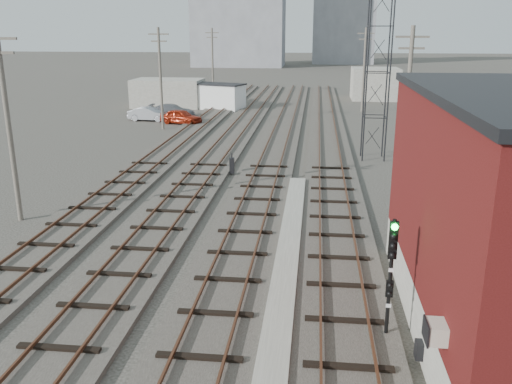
# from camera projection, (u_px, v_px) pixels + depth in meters

# --- Properties ---
(ground) EXTENTS (320.00, 320.00, 0.00)m
(ground) POSITION_uv_depth(u_px,v_px,m) (303.00, 109.00, 62.77)
(ground) COLOR #282621
(ground) RESTS_ON ground
(track_right) EXTENTS (3.20, 90.00, 0.39)m
(track_right) POSITION_uv_depth(u_px,v_px,m) (328.00, 145.00, 42.49)
(track_right) COLOR #332D28
(track_right) RESTS_ON ground
(track_mid_right) EXTENTS (3.20, 90.00, 0.39)m
(track_mid_right) POSITION_uv_depth(u_px,v_px,m) (278.00, 144.00, 42.91)
(track_mid_right) COLOR #332D28
(track_mid_right) RESTS_ON ground
(track_mid_left) EXTENTS (3.20, 90.00, 0.39)m
(track_mid_left) POSITION_uv_depth(u_px,v_px,m) (228.00, 143.00, 43.33)
(track_mid_left) COLOR #332D28
(track_mid_left) RESTS_ON ground
(track_left) EXTENTS (3.20, 90.00, 0.39)m
(track_left) POSITION_uv_depth(u_px,v_px,m) (179.00, 141.00, 43.75)
(track_left) COLOR #332D28
(track_left) RESTS_ON ground
(platform_curb) EXTENTS (0.90, 28.00, 0.26)m
(platform_curb) POSITION_uv_depth(u_px,v_px,m) (283.00, 288.00, 18.89)
(platform_curb) COLOR gray
(platform_curb) RESTS_ON ground
(lattice_tower) EXTENTS (1.60, 1.60, 15.00)m
(lattice_tower) POSITION_uv_depth(u_px,v_px,m) (379.00, 49.00, 36.24)
(lattice_tower) COLOR black
(lattice_tower) RESTS_ON ground
(utility_pole_left_a) EXTENTS (1.80, 0.24, 9.00)m
(utility_pole_left_a) POSITION_uv_depth(u_px,v_px,m) (8.00, 121.00, 24.63)
(utility_pole_left_a) COLOR #595147
(utility_pole_left_a) RESTS_ON ground
(utility_pole_left_b) EXTENTS (1.80, 0.24, 9.00)m
(utility_pole_left_b) POSITION_uv_depth(u_px,v_px,m) (161.00, 76.00, 48.43)
(utility_pole_left_b) COLOR #595147
(utility_pole_left_b) RESTS_ON ground
(utility_pole_left_c) EXTENTS (1.80, 0.24, 9.00)m
(utility_pole_left_c) POSITION_uv_depth(u_px,v_px,m) (213.00, 61.00, 72.23)
(utility_pole_left_c) COLOR #595147
(utility_pole_left_c) RESTS_ON ground
(utility_pole_right_a) EXTENTS (1.80, 0.24, 9.00)m
(utility_pole_right_a) POSITION_uv_depth(u_px,v_px,m) (407.00, 104.00, 30.25)
(utility_pole_right_a) COLOR #595147
(utility_pole_right_a) RESTS_ON ground
(utility_pole_right_b) EXTENTS (1.80, 0.24, 9.00)m
(utility_pole_right_b) POSITION_uv_depth(u_px,v_px,m) (364.00, 68.00, 58.81)
(utility_pole_right_b) COLOR #595147
(utility_pole_right_b) RESTS_ON ground
(apartment_left) EXTENTS (22.00, 14.00, 30.00)m
(apartment_left) POSITION_uv_depth(u_px,v_px,m) (239.00, 3.00, 131.76)
(apartment_left) COLOR gray
(apartment_left) RESTS_ON ground
(apartment_right) EXTENTS (16.00, 12.00, 26.00)m
(apartment_right) POSITION_uv_depth(u_px,v_px,m) (344.00, 13.00, 143.87)
(apartment_right) COLOR gray
(apartment_right) RESTS_ON ground
(shed_left) EXTENTS (8.00, 5.00, 3.20)m
(shed_left) POSITION_uv_depth(u_px,v_px,m) (168.00, 93.00, 64.00)
(shed_left) COLOR gray
(shed_left) RESTS_ON ground
(shed_right) EXTENTS (6.00, 6.00, 4.00)m
(shed_right) POSITION_uv_depth(u_px,v_px,m) (375.00, 84.00, 70.77)
(shed_right) COLOR gray
(shed_right) RESTS_ON ground
(signal_mast) EXTENTS (0.40, 0.40, 3.74)m
(signal_mast) POSITION_uv_depth(u_px,v_px,m) (391.00, 272.00, 15.37)
(signal_mast) COLOR gray
(signal_mast) RESTS_ON ground
(switch_stand) EXTENTS (0.31, 0.31, 1.27)m
(switch_stand) POSITION_uv_depth(u_px,v_px,m) (232.00, 165.00, 33.98)
(switch_stand) COLOR black
(switch_stand) RESTS_ON ground
(site_trailer) EXTENTS (7.52, 5.13, 2.91)m
(site_trailer) POSITION_uv_depth(u_px,v_px,m) (215.00, 96.00, 62.14)
(site_trailer) COLOR white
(site_trailer) RESTS_ON ground
(car_red) EXTENTS (4.47, 2.89, 1.41)m
(car_red) POSITION_uv_depth(u_px,v_px,m) (181.00, 117.00, 52.34)
(car_red) COLOR #9C220E
(car_red) RESTS_ON ground
(car_silver) EXTENTS (4.26, 1.84, 1.36)m
(car_silver) POSITION_uv_depth(u_px,v_px,m) (149.00, 114.00, 54.15)
(car_silver) COLOR #ADAEB5
(car_silver) RESTS_ON ground
(car_grey) EXTENTS (4.76, 2.00, 1.37)m
(car_grey) POSITION_uv_depth(u_px,v_px,m) (172.00, 111.00, 56.31)
(car_grey) COLOR slate
(car_grey) RESTS_ON ground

